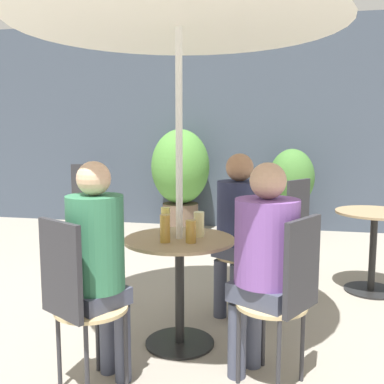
{
  "coord_description": "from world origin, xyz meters",
  "views": [
    {
      "loc": [
        0.76,
        -2.73,
        1.4
      ],
      "look_at": [
        0.1,
        0.43,
        0.97
      ],
      "focal_mm": 42.0,
      "sensor_mm": 36.0,
      "label": 1
    }
  ],
  "objects_px": {
    "beer_glass_3": "(191,231)",
    "potted_plant_1": "(291,187)",
    "beer_glass_1": "(166,221)",
    "umbrella": "(179,3)",
    "bistro_chair_2": "(249,239)",
    "cafe_table_near": "(180,269)",
    "potted_plant_0": "(180,173)",
    "bistro_chair_1": "(288,288)",
    "cafe_table_far": "(374,236)",
    "seated_person_2": "(238,220)",
    "bistro_chair_4": "(291,220)",
    "beer_glass_0": "(199,224)",
    "seated_person_1": "(264,254)",
    "bistro_chair_0": "(75,293)",
    "seated_person_0": "(98,254)",
    "bistro_chair_3": "(85,193)",
    "beer_glass_2": "(165,229)"
  },
  "relations": [
    {
      "from": "bistro_chair_1",
      "to": "beer_glass_3",
      "type": "height_order",
      "value": "bistro_chair_1"
    },
    {
      "from": "bistro_chair_4",
      "to": "beer_glass_0",
      "type": "bearing_deg",
      "value": 13.12
    },
    {
      "from": "beer_glass_1",
      "to": "potted_plant_0",
      "type": "height_order",
      "value": "potted_plant_0"
    },
    {
      "from": "potted_plant_1",
      "to": "umbrella",
      "type": "bearing_deg",
      "value": -102.64
    },
    {
      "from": "potted_plant_0",
      "to": "umbrella",
      "type": "distance_m",
      "value": 3.76
    },
    {
      "from": "bistro_chair_0",
      "to": "seated_person_0",
      "type": "bearing_deg",
      "value": -90.0
    },
    {
      "from": "beer_glass_2",
      "to": "bistro_chair_1",
      "type": "bearing_deg",
      "value": -20.03
    },
    {
      "from": "seated_person_0",
      "to": "seated_person_2",
      "type": "distance_m",
      "value": 1.28
    },
    {
      "from": "bistro_chair_2",
      "to": "beer_glass_3",
      "type": "bearing_deg",
      "value": -80.96
    },
    {
      "from": "beer_glass_2",
      "to": "beer_glass_3",
      "type": "height_order",
      "value": "beer_glass_2"
    },
    {
      "from": "cafe_table_far",
      "to": "seated_person_2",
      "type": "xyz_separation_m",
      "value": [
        -1.11,
        -0.76,
        0.25
      ]
    },
    {
      "from": "cafe_table_far",
      "to": "umbrella",
      "type": "height_order",
      "value": "umbrella"
    },
    {
      "from": "bistro_chair_4",
      "to": "potted_plant_1",
      "type": "distance_m",
      "value": 1.78
    },
    {
      "from": "bistro_chair_2",
      "to": "seated_person_2",
      "type": "xyz_separation_m",
      "value": [
        -0.08,
        -0.13,
        0.17
      ]
    },
    {
      "from": "cafe_table_near",
      "to": "umbrella",
      "type": "xyz_separation_m",
      "value": [
        -0.0,
        0.0,
        1.65
      ]
    },
    {
      "from": "potted_plant_0",
      "to": "bistro_chair_1",
      "type": "bearing_deg",
      "value": -68.78
    },
    {
      "from": "cafe_table_far",
      "to": "seated_person_1",
      "type": "bearing_deg",
      "value": -118.16
    },
    {
      "from": "bistro_chair_2",
      "to": "bistro_chair_3",
      "type": "height_order",
      "value": "same"
    },
    {
      "from": "beer_glass_0",
      "to": "umbrella",
      "type": "xyz_separation_m",
      "value": [
        -0.11,
        -0.08,
        1.37
      ]
    },
    {
      "from": "potted_plant_0",
      "to": "potted_plant_1",
      "type": "relative_size",
      "value": 1.22
    },
    {
      "from": "beer_glass_0",
      "to": "beer_glass_2",
      "type": "xyz_separation_m",
      "value": [
        -0.18,
        -0.2,
        0.01
      ]
    },
    {
      "from": "beer_glass_3",
      "to": "cafe_table_far",
      "type": "bearing_deg",
      "value": 46.66
    },
    {
      "from": "cafe_table_near",
      "to": "seated_person_0",
      "type": "relative_size",
      "value": 0.58
    },
    {
      "from": "bistro_chair_2",
      "to": "cafe_table_near",
      "type": "bearing_deg",
      "value": -90.0
    },
    {
      "from": "beer_glass_2",
      "to": "cafe_table_far",
      "type": "bearing_deg",
      "value": 43.93
    },
    {
      "from": "bistro_chair_0",
      "to": "beer_glass_1",
      "type": "height_order",
      "value": "bistro_chair_0"
    },
    {
      "from": "bistro_chair_0",
      "to": "seated_person_2",
      "type": "xyz_separation_m",
      "value": [
        0.71,
        1.24,
        0.17
      ]
    },
    {
      "from": "bistro_chair_2",
      "to": "seated_person_1",
      "type": "relative_size",
      "value": 0.78
    },
    {
      "from": "bistro_chair_1",
      "to": "bistro_chair_2",
      "type": "distance_m",
      "value": 1.12
    },
    {
      "from": "bistro_chair_3",
      "to": "bistro_chair_1",
      "type": "bearing_deg",
      "value": -84.61
    },
    {
      "from": "bistro_chair_2",
      "to": "beer_glass_3",
      "type": "relative_size",
      "value": 6.79
    },
    {
      "from": "umbrella",
      "to": "cafe_table_far",
      "type": "bearing_deg",
      "value": 42.63
    },
    {
      "from": "bistro_chair_1",
      "to": "bistro_chair_2",
      "type": "bearing_deg",
      "value": -135.0
    },
    {
      "from": "potted_plant_1",
      "to": "cafe_table_far",
      "type": "bearing_deg",
      "value": -71.33
    },
    {
      "from": "seated_person_2",
      "to": "beer_glass_1",
      "type": "bearing_deg",
      "value": -102.2
    },
    {
      "from": "bistro_chair_1",
      "to": "potted_plant_1",
      "type": "distance_m",
      "value": 3.73
    },
    {
      "from": "cafe_table_near",
      "to": "cafe_table_far",
      "type": "xyz_separation_m",
      "value": [
        1.43,
        1.32,
        -0.02
      ]
    },
    {
      "from": "bistro_chair_2",
      "to": "seated_person_1",
      "type": "distance_m",
      "value": 1.03
    },
    {
      "from": "bistro_chair_3",
      "to": "cafe_table_far",
      "type": "bearing_deg",
      "value": -59.16
    },
    {
      "from": "beer_glass_3",
      "to": "potted_plant_1",
      "type": "distance_m",
      "value": 3.5
    },
    {
      "from": "cafe_table_far",
      "to": "bistro_chair_3",
      "type": "bearing_deg",
      "value": 154.56
    },
    {
      "from": "umbrella",
      "to": "seated_person_2",
      "type": "bearing_deg",
      "value": 60.11
    },
    {
      "from": "beer_glass_0",
      "to": "potted_plant_1",
      "type": "distance_m",
      "value": 3.32
    },
    {
      "from": "seated_person_0",
      "to": "beer_glass_0",
      "type": "distance_m",
      "value": 0.77
    },
    {
      "from": "bistro_chair_3",
      "to": "beer_glass_0",
      "type": "distance_m",
      "value": 3.63
    },
    {
      "from": "cafe_table_far",
      "to": "potted_plant_1",
      "type": "distance_m",
      "value": 2.14
    },
    {
      "from": "seated_person_2",
      "to": "beer_glass_3",
      "type": "height_order",
      "value": "seated_person_2"
    },
    {
      "from": "seated_person_0",
      "to": "umbrella",
      "type": "height_order",
      "value": "umbrella"
    },
    {
      "from": "bistro_chair_1",
      "to": "cafe_table_far",
      "type": "bearing_deg",
      "value": -173.6
    },
    {
      "from": "beer_glass_1",
      "to": "umbrella",
      "type": "bearing_deg",
      "value": -34.38
    }
  ]
}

